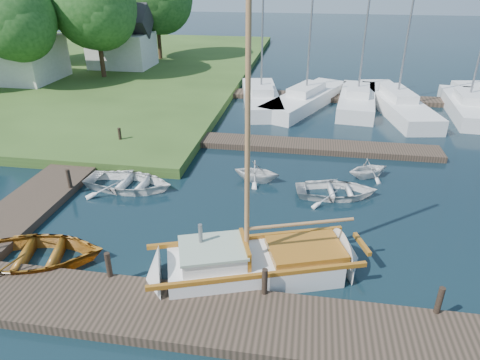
% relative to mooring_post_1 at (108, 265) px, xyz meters
% --- Properties ---
extents(ground, '(160.00, 160.00, 0.00)m').
position_rel_mooring_post_1_xyz_m(ground, '(3.00, 5.00, -0.70)').
color(ground, black).
rests_on(ground, ground).
extents(near_dock, '(18.00, 2.20, 0.30)m').
position_rel_mooring_post_1_xyz_m(near_dock, '(3.00, -1.00, -0.55)').
color(near_dock, '#2D251B').
rests_on(near_dock, ground).
extents(left_dock, '(2.20, 18.00, 0.30)m').
position_rel_mooring_post_1_xyz_m(left_dock, '(-5.00, 7.00, -0.55)').
color(left_dock, '#2D251B').
rests_on(left_dock, ground).
extents(far_dock, '(14.00, 1.60, 0.30)m').
position_rel_mooring_post_1_xyz_m(far_dock, '(5.00, 11.50, -0.55)').
color(far_dock, '#2D251B').
rests_on(far_dock, ground).
extents(pontoon, '(30.00, 1.60, 0.30)m').
position_rel_mooring_post_1_xyz_m(pontoon, '(13.00, 21.00, -0.55)').
color(pontoon, '#2D251B').
rests_on(pontoon, ground).
extents(mooring_post_1, '(0.16, 0.16, 0.80)m').
position_rel_mooring_post_1_xyz_m(mooring_post_1, '(0.00, 0.00, 0.00)').
color(mooring_post_1, black).
rests_on(mooring_post_1, near_dock).
extents(mooring_post_2, '(0.16, 0.16, 0.80)m').
position_rel_mooring_post_1_xyz_m(mooring_post_2, '(4.50, 0.00, 0.00)').
color(mooring_post_2, black).
rests_on(mooring_post_2, near_dock).
extents(mooring_post_3, '(0.16, 0.16, 0.80)m').
position_rel_mooring_post_1_xyz_m(mooring_post_3, '(9.00, 0.00, 0.00)').
color(mooring_post_3, black).
rests_on(mooring_post_3, near_dock).
extents(mooring_post_4, '(0.16, 0.16, 0.80)m').
position_rel_mooring_post_1_xyz_m(mooring_post_4, '(-4.00, 5.00, 0.00)').
color(mooring_post_4, black).
rests_on(mooring_post_4, left_dock).
extents(mooring_post_5, '(0.16, 0.16, 0.80)m').
position_rel_mooring_post_1_xyz_m(mooring_post_5, '(-4.00, 10.00, 0.00)').
color(mooring_post_5, black).
rests_on(mooring_post_5, left_dock).
extents(sailboat, '(7.40, 4.19, 9.83)m').
position_rel_mooring_post_1_xyz_m(sailboat, '(4.20, 1.12, -0.36)').
color(sailboat, white).
rests_on(sailboat, ground).
extents(dinghy, '(4.99, 4.08, 0.90)m').
position_rel_mooring_post_1_xyz_m(dinghy, '(-2.82, 0.50, -0.25)').
color(dinghy, brown).
rests_on(dinghy, ground).
extents(tender_a, '(3.89, 2.90, 0.77)m').
position_rel_mooring_post_1_xyz_m(tender_a, '(-1.86, 5.84, -0.31)').
color(tender_a, white).
rests_on(tender_a, ground).
extents(tender_b, '(2.19, 1.96, 1.04)m').
position_rel_mooring_post_1_xyz_m(tender_b, '(3.33, 7.41, -0.18)').
color(tender_b, white).
rests_on(tender_b, ground).
extents(tender_c, '(3.53, 2.73, 0.68)m').
position_rel_mooring_post_1_xyz_m(tender_c, '(6.70, 6.59, -0.36)').
color(tender_c, white).
rests_on(tender_c, ground).
extents(tender_d, '(2.41, 2.31, 0.99)m').
position_rel_mooring_post_1_xyz_m(tender_d, '(8.14, 8.60, -0.21)').
color(tender_d, white).
rests_on(tender_d, ground).
extents(marina_boat_0, '(3.69, 8.29, 11.43)m').
position_rel_mooring_post_1_xyz_m(marina_boat_0, '(2.15, 18.83, -0.13)').
color(marina_boat_0, white).
rests_on(marina_boat_0, ground).
extents(marina_boat_1, '(5.69, 9.19, 11.22)m').
position_rel_mooring_post_1_xyz_m(marina_boat_1, '(5.13, 19.10, -0.13)').
color(marina_boat_1, white).
rests_on(marina_boat_1, ground).
extents(marina_boat_2, '(3.03, 7.75, 11.49)m').
position_rel_mooring_post_1_xyz_m(marina_boat_2, '(8.47, 19.34, -0.12)').
color(marina_boat_2, white).
rests_on(marina_boat_2, ground).
extents(marina_boat_3, '(3.96, 9.94, 11.45)m').
position_rel_mooring_post_1_xyz_m(marina_boat_3, '(10.92, 19.00, -0.13)').
color(marina_boat_3, white).
rests_on(marina_boat_3, ground).
extents(marina_boat_4, '(2.74, 7.81, 11.58)m').
position_rel_mooring_post_1_xyz_m(marina_boat_4, '(15.21, 18.96, -0.12)').
color(marina_boat_4, white).
rests_on(marina_boat_4, ground).
extents(house_a, '(6.30, 5.00, 6.29)m').
position_rel_mooring_post_1_xyz_m(house_a, '(-17.00, 21.00, 2.26)').
color(house_a, silver).
rests_on(house_a, shore).
extents(house_c, '(5.25, 4.00, 5.28)m').
position_rel_mooring_post_1_xyz_m(house_c, '(-11.00, 27.00, 1.88)').
color(house_c, silver).
rests_on(house_c, shore).
extents(tree_2, '(5.83, 5.75, 7.82)m').
position_rel_mooring_post_1_xyz_m(tree_2, '(-15.00, 19.05, 4.55)').
color(tree_2, '#332114').
rests_on(tree_2, shore).
extents(tree_3, '(6.41, 6.38, 8.74)m').
position_rel_mooring_post_1_xyz_m(tree_3, '(-11.00, 23.05, 5.11)').
color(tree_3, '#332114').
rests_on(tree_3, shore).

